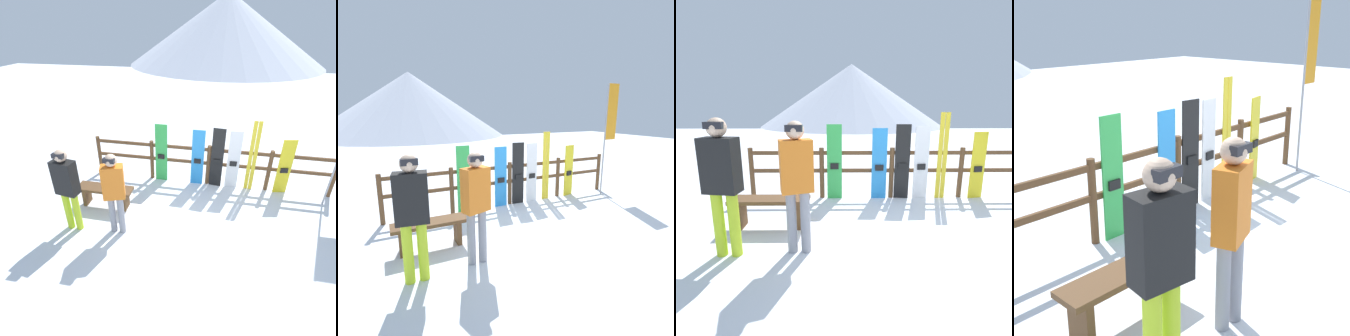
% 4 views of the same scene
% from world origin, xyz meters
% --- Properties ---
extents(ground_plane, '(40.00, 40.00, 0.00)m').
position_xyz_m(ground_plane, '(0.00, 0.00, 0.00)').
color(ground_plane, white).
extents(mountain_backdrop, '(18.00, 18.00, 6.00)m').
position_xyz_m(mountain_backdrop, '(0.00, 23.68, 3.00)').
color(mountain_backdrop, silver).
rests_on(mountain_backdrop, ground).
extents(fence, '(5.97, 0.10, 1.07)m').
position_xyz_m(fence, '(0.00, 1.68, 0.65)').
color(fence, brown).
rests_on(fence, ground).
extents(bench, '(1.25, 0.36, 0.49)m').
position_xyz_m(bench, '(-2.20, 0.28, 0.35)').
color(bench, brown).
rests_on(bench, ground).
extents(person_orange, '(0.45, 0.33, 1.73)m').
position_xyz_m(person_orange, '(-1.62, -0.48, 1.02)').
color(person_orange, gray).
rests_on(person_orange, ground).
extents(person_black, '(0.46, 0.29, 1.78)m').
position_xyz_m(person_black, '(-2.53, -0.55, 1.04)').
color(person_black, '#B7D826').
rests_on(person_black, ground).
extents(snowboard_green, '(0.31, 0.05, 1.56)m').
position_xyz_m(snowboard_green, '(-1.20, 1.62, 0.77)').
color(snowboard_green, green).
rests_on(snowboard_green, ground).
extents(snowboard_blue, '(0.31, 0.06, 1.48)m').
position_xyz_m(snowboard_blue, '(-0.27, 1.62, 0.74)').
color(snowboard_blue, '#288CE0').
rests_on(snowboard_blue, ground).
extents(snowboard_black_stripe, '(0.30, 0.08, 1.56)m').
position_xyz_m(snowboard_black_stripe, '(0.20, 1.62, 0.77)').
color(snowboard_black_stripe, black).
rests_on(snowboard_black_stripe, ground).
extents(snowboard_white, '(0.30, 0.07, 1.52)m').
position_xyz_m(snowboard_white, '(0.60, 1.62, 0.76)').
color(snowboard_white, white).
rests_on(snowboard_white, ground).
extents(ski_pair_yellow, '(0.19, 0.02, 1.79)m').
position_xyz_m(ski_pair_yellow, '(1.03, 1.62, 0.90)').
color(ski_pair_yellow, yellow).
rests_on(ski_pair_yellow, ground).
extents(snowboard_yellow, '(0.32, 0.10, 1.40)m').
position_xyz_m(snowboard_yellow, '(1.79, 1.62, 0.70)').
color(snowboard_yellow, yellow).
rests_on(snowboard_yellow, ground).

